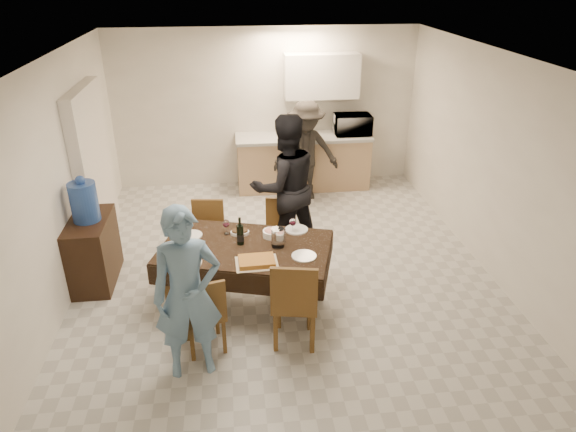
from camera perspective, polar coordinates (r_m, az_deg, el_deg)
The scene contains 33 objects.
floor at distance 6.46m, azimuth -0.28°, elevation -6.20°, with size 5.00×6.00×0.02m, color beige.
ceiling at distance 5.52m, azimuth -0.34°, elevation 17.23°, with size 5.00×6.00×0.02m, color white.
wall_back at distance 8.71m, azimuth -2.54°, elevation 11.83°, with size 5.00×0.02×2.60m, color white.
wall_front at distance 3.30m, azimuth 5.68°, elevation -14.91°, with size 5.00×0.02×2.60m, color white.
wall_left at distance 6.14m, azimuth -24.23°, elevation 3.18°, with size 0.02×6.00×2.60m, color white.
wall_right at distance 6.61m, azimuth 21.88°, elevation 5.18°, with size 0.02×6.00×2.60m, color white.
stub_partition at distance 7.28m, azimuth -20.80°, elevation 5.10°, with size 0.15×1.40×2.10m, color silver.
kitchen_base_cabinet at distance 8.73m, azimuth 1.68°, elevation 5.89°, with size 2.20×0.60×0.86m, color tan.
kitchen_worktop at distance 8.58m, azimuth 1.72°, elevation 8.73°, with size 2.24×0.64×0.05m, color #A6A7A2.
upper_cabinet at distance 8.53m, azimuth 3.74°, elevation 15.27°, with size 1.20×0.34×0.70m, color silver.
dining_table at distance 5.62m, azimuth -4.74°, elevation -3.61°, with size 2.03×1.52×0.71m.
chair_near_left at distance 5.02m, azimuth -9.49°, elevation -10.09°, with size 0.47×0.47×0.46m.
chair_near_right at distance 4.98m, azimuth 0.94°, elevation -8.90°, with size 0.52×0.52×0.53m.
chair_far_left at distance 6.29m, azimuth -9.05°, elevation -1.96°, with size 0.44×0.44×0.47m.
chair_far_right at distance 6.31m, azimuth -0.85°, elevation -1.65°, with size 0.45×0.45×0.45m.
console at distance 6.51m, azimuth -20.79°, elevation -3.65°, with size 0.44×0.89×0.82m, color black.
water_jug at distance 6.23m, azimuth -21.71°, elevation 1.46°, with size 0.31×0.31×0.46m, color #3058AE.
wine_bottle at distance 5.57m, azimuth -5.35°, elevation -1.68°, with size 0.08×0.08×0.32m, color black, non-canonical shape.
water_pitcher at distance 5.53m, azimuth -1.14°, elevation -2.42°, with size 0.14×0.14×0.21m, color white.
savoury_tart at distance 5.27m, azimuth -3.50°, elevation -5.04°, with size 0.43×0.32×0.05m, color #C28738.
salad_bowl at distance 5.76m, azimuth -1.86°, elevation -1.96°, with size 0.19×0.19×0.08m, color white.
mushroom_dish at distance 5.84m, azimuth -5.36°, elevation -1.86°, with size 0.20×0.20×0.03m, color white.
wine_glass_a at distance 5.36m, azimuth -10.57°, elevation -4.12°, with size 0.08×0.08×0.17m, color white, non-canonical shape.
wine_glass_b at distance 5.82m, azimuth 0.53°, elevation -1.05°, with size 0.08×0.08×0.18m, color white, non-canonical shape.
wine_glass_c at distance 5.83m, azimuth -6.87°, elevation -1.21°, with size 0.08×0.08×0.18m, color white, non-canonical shape.
plate_near_left at distance 5.36m, azimuth -11.06°, elevation -5.13°, with size 0.29×0.29×0.02m, color white.
plate_near_right at distance 5.39m, azimuth 1.78°, elevation -4.46°, with size 0.26×0.26×0.02m, color white.
plate_far_left at distance 5.88m, azimuth -10.72°, elevation -2.12°, with size 0.26×0.26×0.01m, color white.
plate_far_right at distance 5.90m, azimuth 0.95°, elevation -1.51°, with size 0.26×0.26×0.02m, color white.
microwave at distance 8.68m, azimuth 7.19°, elevation 10.06°, with size 0.60×0.41×0.33m, color silver.
person_near at distance 4.66m, azimuth -11.11°, elevation -8.57°, with size 0.61×0.40×1.68m, color #668EB4.
person_far at distance 6.48m, azimuth -0.34°, elevation 3.27°, with size 0.91×0.71×1.87m, color black.
person_kitchen at distance 8.18m, azimuth 1.99°, elevation 7.21°, with size 1.03×0.59×1.60m, color black.
Camera 1 is at (-0.60, -5.42, 3.46)m, focal length 32.00 mm.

